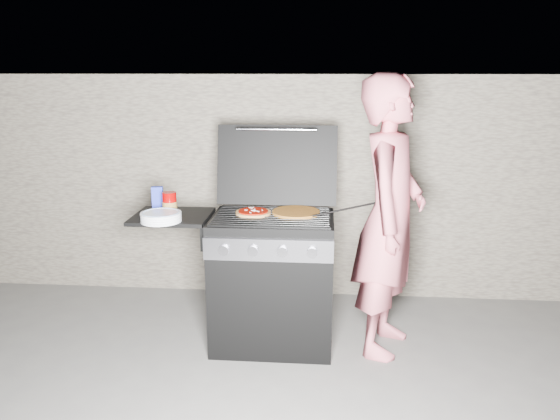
# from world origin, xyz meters

# --- Properties ---
(ground) EXTENTS (50.00, 50.00, 0.00)m
(ground) POSITION_xyz_m (0.00, 0.00, 0.00)
(ground) COLOR #575552
(stone_wall) EXTENTS (8.00, 0.35, 1.80)m
(stone_wall) POSITION_xyz_m (0.00, 1.05, 0.90)
(stone_wall) COLOR gray
(stone_wall) RESTS_ON ground
(gas_grill) EXTENTS (1.34, 0.79, 0.91)m
(gas_grill) POSITION_xyz_m (-0.25, 0.00, 0.46)
(gas_grill) COLOR black
(gas_grill) RESTS_ON ground
(pizza_topped) EXTENTS (0.27, 0.27, 0.03)m
(pizza_topped) POSITION_xyz_m (-0.13, 0.03, 0.92)
(pizza_topped) COLOR tan
(pizza_topped) RESTS_ON gas_grill
(pizza_plain) EXTENTS (0.38, 0.38, 0.02)m
(pizza_plain) POSITION_xyz_m (0.15, 0.07, 0.92)
(pizza_plain) COLOR #C57B2D
(pizza_plain) RESTS_ON gas_grill
(sauce_jar) EXTENTS (0.09, 0.09, 0.15)m
(sauce_jar) POSITION_xyz_m (-0.69, 0.03, 0.98)
(sauce_jar) COLOR #7E0102
(sauce_jar) RESTS_ON gas_grill
(blue_carton) EXTENTS (0.08, 0.05, 0.16)m
(blue_carton) POSITION_xyz_m (-0.80, 0.14, 0.98)
(blue_carton) COLOR #2434BF
(blue_carton) RESTS_ON gas_grill
(plate_stack) EXTENTS (0.34, 0.34, 0.06)m
(plate_stack) POSITION_xyz_m (-0.69, -0.17, 0.93)
(plate_stack) COLOR white
(plate_stack) RESTS_ON gas_grill
(person) EXTENTS (0.61, 0.76, 1.82)m
(person) POSITION_xyz_m (0.76, 0.02, 0.91)
(person) COLOR #D0616F
(person) RESTS_ON ground
(tongs) EXTENTS (0.49, 0.12, 0.10)m
(tongs) POSITION_xyz_m (0.44, 0.00, 0.96)
(tongs) COLOR black
(tongs) RESTS_ON gas_grill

